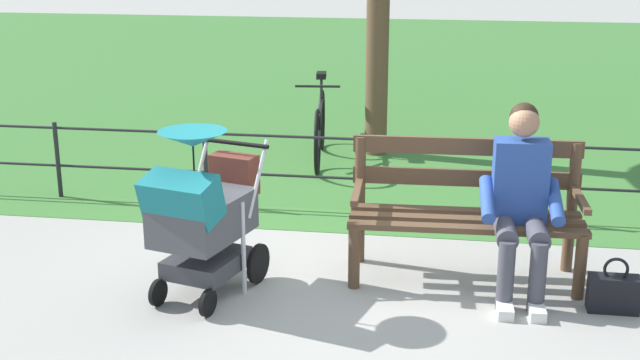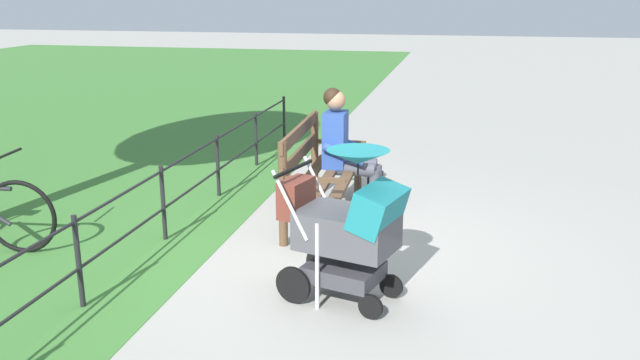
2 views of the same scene
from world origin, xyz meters
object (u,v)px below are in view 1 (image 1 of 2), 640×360
object	(u,v)px
person_on_bench	(521,196)
stroller	(202,211)
park_bench	(466,204)
handbag	(614,293)
bicycle	(320,127)

from	to	relation	value
person_on_bench	stroller	xyz separation A→B (m)	(2.06, 0.39, -0.08)
park_bench	handbag	world-z (taller)	park_bench
stroller	bicycle	xyz separation A→B (m)	(-0.25, -3.43, -0.23)
bicycle	person_on_bench	bearing A→B (deg)	120.84
stroller	handbag	bearing A→B (deg)	-176.69
stroller	bicycle	world-z (taller)	stroller
park_bench	handbag	bearing A→B (deg)	154.42
person_on_bench	bicycle	distance (m)	3.55
park_bench	stroller	xyz separation A→B (m)	(1.71, 0.61, 0.07)
park_bench	person_on_bench	size ratio (longest dim) A/B	1.27
stroller	bicycle	size ratio (longest dim) A/B	0.69
person_on_bench	stroller	world-z (taller)	person_on_bench
person_on_bench	stroller	distance (m)	2.10
person_on_bench	park_bench	bearing A→B (deg)	-32.36
person_on_bench	bicycle	xyz separation A→B (m)	(1.81, -3.04, -0.31)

